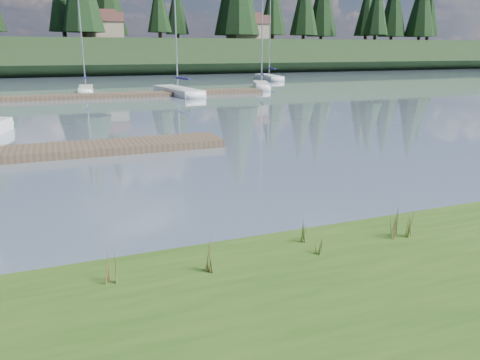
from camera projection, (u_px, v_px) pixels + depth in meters
name	position (u px, v px, depth m)	size (l,w,h in m)	color
ground	(83.00, 98.00, 36.67)	(200.00, 200.00, 0.00)	gray
ridge	(64.00, 57.00, 74.52)	(200.00, 20.00, 5.00)	black
dock_near	(1.00, 155.00, 16.40)	(16.00, 2.00, 0.30)	#4C3D2C
dock_far	(109.00, 95.00, 37.33)	(26.00, 2.20, 0.30)	#4C3D2C
sailboat_bg_2	(86.00, 89.00, 41.28)	(1.61, 6.05, 9.20)	white
sailboat_bg_3	(175.00, 90.00, 40.28)	(2.76, 8.88, 12.75)	white
sailboat_bg_4	(261.00, 84.00, 46.39)	(3.51, 6.71, 9.98)	white
sailboat_bg_5	(267.00, 77.00, 59.55)	(2.73, 8.34, 11.69)	white
weed_0	(212.00, 255.00, 7.30)	(0.17, 0.14, 0.65)	#475B23
weed_1	(306.00, 230.00, 8.50)	(0.17, 0.14, 0.48)	#475B23
weed_2	(395.00, 224.00, 8.63)	(0.17, 0.14, 0.65)	#475B23
weed_3	(112.00, 268.00, 7.00)	(0.17, 0.14, 0.53)	#475B23
weed_4	(321.00, 244.00, 8.01)	(0.17, 0.14, 0.39)	#475B23
weed_5	(406.00, 226.00, 8.69)	(0.17, 0.14, 0.52)	#475B23
mud_lip	(195.00, 262.00, 8.33)	(60.00, 0.50, 0.14)	#33281C
conifer_5	(159.00, 3.00, 74.86)	(3.96, 3.96, 10.35)	#382619
conifer_7	(304.00, 1.00, 84.90)	(5.28, 5.28, 13.20)	#382619
conifer_8	(377.00, 5.00, 86.08)	(4.62, 4.62, 11.77)	#382619
conifer_9	(422.00, 1.00, 92.98)	(5.94, 5.94, 14.62)	#382619
house_1	(102.00, 25.00, 73.54)	(6.30, 5.30, 4.65)	gray
house_2	(248.00, 27.00, 80.20)	(6.30, 5.30, 4.65)	gray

